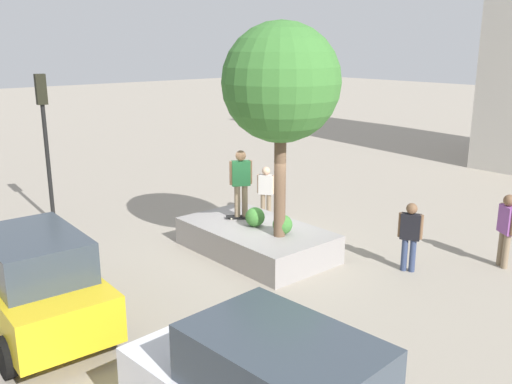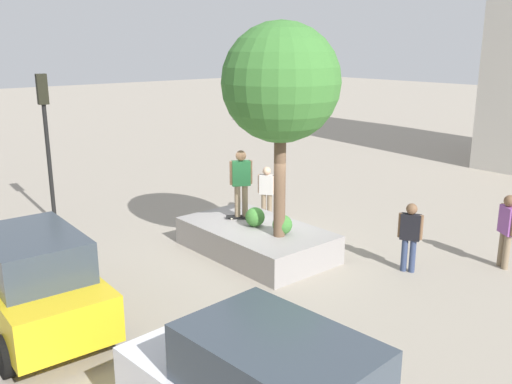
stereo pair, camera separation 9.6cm
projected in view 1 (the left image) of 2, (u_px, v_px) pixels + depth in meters
ground_plane at (261, 253)px, 14.23m from camera, size 120.00×120.00×0.00m
planter_ledge at (256, 240)px, 14.12m from camera, size 3.91×2.29×0.71m
plaza_tree at (281, 84)px, 12.42m from camera, size 2.71×2.71×4.98m
boxwood_shrub at (282, 225)px, 13.40m from camera, size 0.48×0.48×0.48m
hedge_clump at (255, 217)px, 13.97m from camera, size 0.49×0.49×0.49m
skateboard at (241, 217)px, 14.63m from camera, size 0.66×0.76×0.07m
skateboarder at (241, 179)px, 14.36m from camera, size 0.41×0.53×1.76m
taxi_cab at (34, 281)px, 10.17m from camera, size 4.21×2.10×1.92m
traffic_light_corner at (44, 123)px, 15.85m from camera, size 0.36×0.31×4.36m
passerby_with_bag at (410, 232)px, 12.84m from camera, size 0.51×0.37×1.66m
bystander_watching at (266, 189)px, 16.77m from camera, size 0.46×0.40×1.61m
pedestrian_crossing at (506, 226)px, 13.08m from camera, size 0.52×0.44×1.79m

